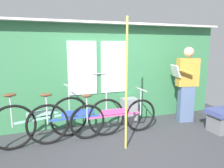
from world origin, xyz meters
The scene contains 8 objects.
ground_plane centered at (0.00, 0.00, -0.02)m, with size 6.46×3.91×0.04m, color #38383D.
train_door_wall centered at (-0.01, 1.15, 1.13)m, with size 5.46×0.28×2.16m.
bicycle_near_door centered at (-0.10, 0.42, 0.35)m, with size 1.73×0.44×0.86m.
bicycle_leaning_behind centered at (-1.39, 0.53, 0.40)m, with size 1.69×0.56×0.97m.
bicycle_by_pole centered at (-0.79, 0.43, 0.38)m, with size 1.77×0.44×0.93m.
passenger_reading_newspaper centered at (1.65, 0.59, 0.87)m, with size 0.61×0.53×1.66m.
trash_bin_by_wall centered at (0.43, 0.94, 0.28)m, with size 0.34×0.28×0.55m, color gray.
handrail_pole centered at (-0.12, -0.15, 1.06)m, with size 0.04×0.04×2.12m, color #C6C14C.
Camera 1 is at (-1.43, -3.13, 1.67)m, focal length 33.65 mm.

